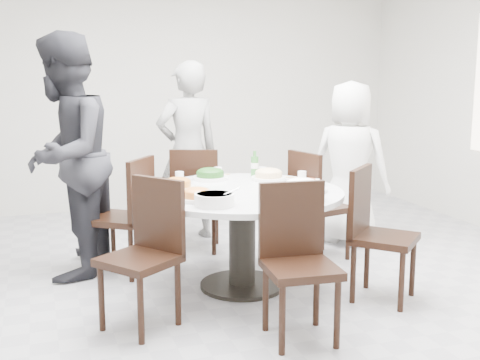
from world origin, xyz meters
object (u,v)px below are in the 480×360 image
object	(u,v)px
chair_ne	(321,205)
diner_left	(66,157)
chair_sw	(139,256)
diner_right	(350,163)
chair_n	(196,199)
beverage_bottle	(255,164)
chair_nw	(121,216)
soup_bowl	(214,200)
diner_middle	(188,152)
chair_s	(301,265)
chair_se	(385,235)
dining_table	(242,239)
rice_bowl	(302,193)

from	to	relation	value
chair_ne	diner_left	size ratio (longest dim) A/B	0.49
chair_sw	diner_right	xyz separation A→B (m)	(2.21, 1.31, 0.29)
chair_n	beverage_bottle	size ratio (longest dim) A/B	4.34
chair_nw	soup_bowl	distance (m)	1.19
chair_n	diner_middle	distance (m)	0.54
chair_s	diner_middle	xyz separation A→B (m)	(-0.09, 2.43, 0.38)
chair_sw	beverage_bottle	xyz separation A→B (m)	(1.15, 1.01, 0.38)
chair_ne	diner_middle	xyz separation A→B (m)	(-0.94, 0.99, 0.38)
diner_right	chair_se	bearing A→B (deg)	117.72
chair_se	soup_bowl	size ratio (longest dim) A/B	3.58
chair_nw	chair_se	distance (m)	2.07
dining_table	chair_ne	bearing A→B (deg)	27.73
chair_nw	diner_middle	bearing A→B (deg)	173.13
chair_nw	soup_bowl	world-z (taller)	chair_nw
dining_table	diner_right	bearing A→B (deg)	31.22
chair_n	chair_se	distance (m)	1.89
diner_right	diner_left	world-z (taller)	diner_left
chair_nw	chair_s	distance (m)	1.81
chair_n	diner_middle	bearing A→B (deg)	-72.67
chair_s	rice_bowl	bearing A→B (deg)	70.55
chair_n	dining_table	bearing A→B (deg)	114.36
chair_se	diner_right	bearing A→B (deg)	27.97
chair_ne	diner_right	world-z (taller)	diner_right
chair_s	diner_left	xyz separation A→B (m)	(-1.25, 1.69, 0.49)
chair_nw	diner_left	bearing A→B (deg)	-68.06
chair_ne	chair_n	size ratio (longest dim) A/B	1.00
rice_bowl	soup_bowl	size ratio (longest dim) A/B	1.03
chair_nw	chair_s	size ratio (longest dim) A/B	1.00
dining_table	chair_n	distance (m)	1.08
chair_n	diner_middle	world-z (taller)	diner_middle
soup_bowl	chair_s	bearing A→B (deg)	-55.58
chair_sw	rice_bowl	bearing A→B (deg)	54.08
diner_right	diner_left	distance (m)	2.58
dining_table	chair_sw	xyz separation A→B (m)	(-0.86, -0.49, 0.10)
diner_middle	diner_right	bearing A→B (deg)	147.26
chair_sw	diner_left	xyz separation A→B (m)	(-0.36, 1.21, 0.49)
diner_middle	soup_bowl	bearing A→B (deg)	72.87
chair_ne	soup_bowl	world-z (taller)	chair_ne
chair_n	diner_right	size ratio (longest dim) A/B	0.62
dining_table	diner_left	world-z (taller)	diner_left
chair_s	diner_right	size ratio (longest dim) A/B	0.62
chair_nw	diner_left	xyz separation A→B (m)	(-0.40, 0.10, 0.49)
diner_right	beverage_bottle	bearing A→B (deg)	62.41
chair_sw	chair_n	bearing A→B (deg)	116.81
chair_ne	chair_nw	world-z (taller)	same
dining_table	chair_nw	distance (m)	1.03
chair_n	rice_bowl	distance (m)	1.62
chair_sw	diner_right	bearing A→B (deg)	84.18
chair_nw	diner_left	distance (m)	0.64
dining_table	rice_bowl	distance (m)	0.70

